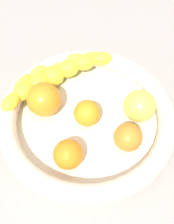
# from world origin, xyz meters

# --- Properties ---
(kitchen_counter) EXTENTS (1.20, 1.20, 0.03)m
(kitchen_counter) POSITION_xyz_m (0.00, 0.00, 0.01)
(kitchen_counter) COLOR #A09B99
(kitchen_counter) RESTS_ON ground
(fruit_bowl) EXTENTS (0.34, 0.34, 0.06)m
(fruit_bowl) POSITION_xyz_m (0.00, 0.00, 0.06)
(fruit_bowl) COLOR silver
(fruit_bowl) RESTS_ON kitchen_counter
(banana_draped_left) EXTENTS (0.24, 0.14, 0.05)m
(banana_draped_left) POSITION_xyz_m (0.06, -0.10, 0.08)
(banana_draped_left) COLOR yellow
(banana_draped_left) RESTS_ON fruit_bowl
(banana_draped_right) EXTENTS (0.21, 0.11, 0.04)m
(banana_draped_right) POSITION_xyz_m (0.05, -0.13, 0.08)
(banana_draped_right) COLOR yellow
(banana_draped_right) RESTS_ON fruit_bowl
(orange_front) EXTENTS (0.05, 0.05, 0.05)m
(orange_front) POSITION_xyz_m (0.04, 0.08, 0.08)
(orange_front) COLOR orange
(orange_front) RESTS_ON fruit_bowl
(orange_mid_left) EXTENTS (0.05, 0.05, 0.05)m
(orange_mid_left) POSITION_xyz_m (-0.07, 0.06, 0.08)
(orange_mid_left) COLOR orange
(orange_mid_left) RESTS_ON fruit_bowl
(orange_mid_right) EXTENTS (0.05, 0.05, 0.05)m
(orange_mid_right) POSITION_xyz_m (0.00, 0.00, 0.08)
(orange_mid_right) COLOR orange
(orange_mid_right) RESTS_ON fruit_bowl
(orange_rear) EXTENTS (0.07, 0.07, 0.07)m
(orange_rear) POSITION_xyz_m (0.08, -0.04, 0.09)
(orange_rear) COLOR orange
(orange_rear) RESTS_ON fruit_bowl
(apple_yellow) EXTENTS (0.06, 0.06, 0.06)m
(apple_yellow) POSITION_xyz_m (-0.10, 0.00, 0.09)
(apple_yellow) COLOR #DCCE54
(apple_yellow) RESTS_ON fruit_bowl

